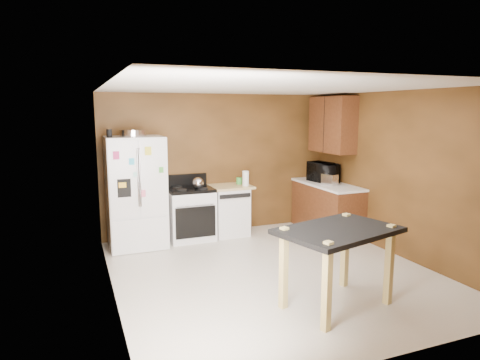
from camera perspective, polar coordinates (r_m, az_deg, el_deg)
floor at (r=6.05m, az=4.36°, el=-12.17°), size 4.50×4.50×0.00m
ceiling at (r=5.63m, az=4.68°, el=12.21°), size 4.50×4.50×0.00m
wall_back at (r=7.77m, az=-2.82°, el=2.19°), size 4.20×0.00×4.20m
wall_front at (r=3.87m, az=19.43°, el=-5.66°), size 4.20×0.00×4.20m
wall_left at (r=5.15m, az=-16.96°, el=-1.87°), size 0.00×4.50×4.50m
wall_right at (r=6.89m, az=20.40°, el=0.70°), size 0.00×4.50×4.50m
roasting_pan at (r=6.99m, az=-14.06°, el=6.10°), size 0.43×0.43×0.11m
pen_cup at (r=6.83m, az=-17.04°, el=5.98°), size 0.08×0.08×0.13m
kettle at (r=7.23m, az=-5.62°, el=-0.40°), size 0.20×0.20×0.20m
paper_towel at (r=7.52m, az=0.75°, el=0.21°), size 0.15×0.15×0.26m
green_canister at (r=7.71m, az=-0.11°, el=-0.11°), size 0.11×0.11×0.12m
toaster at (r=7.73m, az=11.87°, el=0.06°), size 0.22×0.30×0.19m
microwave at (r=8.03m, az=11.02°, el=0.91°), size 0.48×0.64×0.32m
refrigerator at (r=7.10m, az=-13.69°, el=-1.60°), size 0.90×0.80×1.80m
gas_range at (r=7.42m, az=-6.64°, el=-4.38°), size 0.76×0.68×1.10m
dishwasher at (r=7.66m, az=-1.47°, el=-3.97°), size 0.78×0.63×0.89m
right_cabinets at (r=7.94m, az=11.70°, el=-0.33°), size 0.63×1.58×2.45m
island at (r=4.94m, az=12.94°, el=-7.80°), size 1.49×1.18×0.94m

